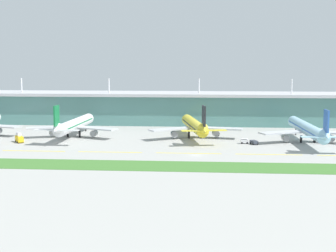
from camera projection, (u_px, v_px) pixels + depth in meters
ground_plane at (195, 155)px, 198.53m from camera, size 600.00×600.00×0.00m
terminal_building at (199, 108)px, 298.73m from camera, size 288.00×34.00×28.75m
airliner_near_middle at (74, 125)px, 246.76m from camera, size 48.78×62.67×18.90m
airliner_center at (195, 126)px, 243.55m from camera, size 47.90×58.75×18.90m
airliner_far_middle at (307, 129)px, 230.53m from camera, size 48.76×70.13×18.90m
taxiway_stripe_west at (34, 151)px, 208.40m from camera, size 28.00×0.70×0.04m
taxiway_stripe_mid_west at (110, 152)px, 205.76m from camera, size 28.00×0.70×0.04m
taxiway_stripe_centre at (188, 153)px, 203.13m from camera, size 28.00×0.70×0.04m
taxiway_stripe_mid_east at (269, 154)px, 200.49m from camera, size 28.00×0.70×0.04m
grass_verge at (194, 167)px, 177.08m from camera, size 300.00×18.00×0.10m
fuel_truck at (19, 138)px, 230.95m from camera, size 6.24×7.40×4.95m
baggage_cart at (244, 141)px, 227.12m from camera, size 3.63×2.02×2.48m
pushback_tug at (254, 142)px, 225.15m from camera, size 3.86×4.98×1.85m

